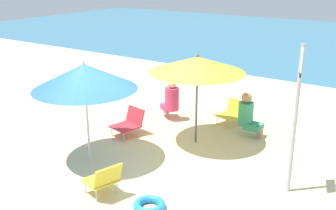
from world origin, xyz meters
TOP-DOWN VIEW (x-y plane):
  - ground_plane at (0.00, 0.00)m, footprint 40.00×40.00m
  - sea_water at (0.00, 14.95)m, footprint 40.00×16.00m
  - umbrella_yellow at (0.42, 1.33)m, footprint 1.84×1.84m
  - umbrella_blue at (-0.80, -0.43)m, footprint 1.83×1.83m
  - beach_chair_a at (-0.93, 0.88)m, footprint 0.60×0.68m
  - beach_chair_b at (0.56, 2.69)m, footprint 0.60×0.64m
  - beach_chair_c at (0.29, -1.23)m, footprint 0.61×0.58m
  - person_a at (-0.72, 2.14)m, footprint 0.55×0.50m
  - person_b at (1.13, 2.24)m, footprint 0.56×0.31m
  - warning_sign at (2.58, 0.50)m, footprint 0.15×0.42m
  - swim_ring at (1.08, -1.14)m, footprint 0.48×0.48m

SIDE VIEW (x-z plane):
  - ground_plane at x=0.00m, z-range 0.00..0.00m
  - sea_water at x=0.00m, z-range 0.00..0.01m
  - swim_ring at x=1.08m, z-range 0.00..0.12m
  - beach_chair_b at x=0.56m, z-range 0.01..0.53m
  - beach_chair_a at x=-0.93m, z-range 0.00..0.56m
  - beach_chair_c at x=0.29m, z-range 0.02..0.58m
  - person_b at x=1.13m, z-range -0.01..0.92m
  - person_a at x=-0.72m, z-range 0.00..0.98m
  - warning_sign at x=2.58m, z-range 0.32..2.65m
  - umbrella_blue at x=-0.80m, z-range 0.64..2.49m
  - umbrella_yellow at x=0.42m, z-range 0.69..2.50m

